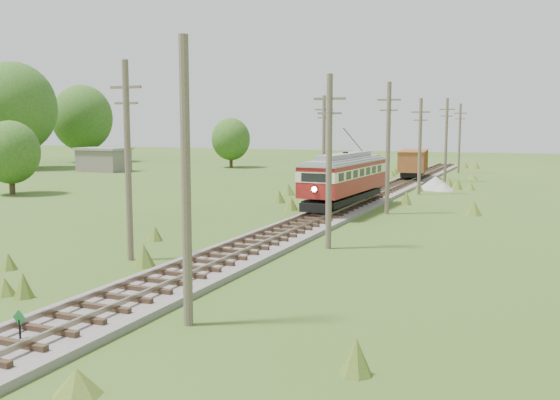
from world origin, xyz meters
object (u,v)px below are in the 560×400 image
at_px(gravel_pile, 437,184).
at_px(gondola, 413,162).
at_px(streetcar, 345,175).
at_px(switch_marker, 20,325).

bearing_deg(gravel_pile, gondola, 114.61).
height_order(streetcar, gravel_pile, streetcar).
distance_m(switch_marker, gravel_pile, 47.21).
distance_m(switch_marker, streetcar, 30.14).
bearing_deg(streetcar, gravel_pile, 79.58).
bearing_deg(switch_marker, streetcar, 89.62).
xyz_separation_m(gondola, gravel_pile, (3.85, -8.40, -1.47)).
bearing_deg(gondola, switch_marker, -96.94).
distance_m(switch_marker, gondola, 55.45).
xyz_separation_m(streetcar, gondola, (0.00, 25.35, -0.46)).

